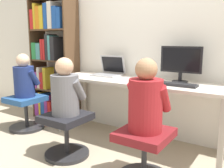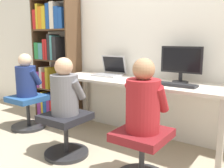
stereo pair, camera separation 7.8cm
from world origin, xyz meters
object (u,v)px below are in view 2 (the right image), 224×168
at_px(person_at_laptop, 65,90).
at_px(office_chair_side, 28,109).
at_px(keyboard, 176,85).
at_px(person_near_shelf, 26,78).
at_px(laptop, 109,71).
at_px(office_chair_right, 66,131).
at_px(office_chair_left, 142,152).
at_px(person_at_monitor, 143,100).
at_px(desktop_monitor, 181,63).
at_px(bookshelf, 52,56).

height_order(person_at_laptop, office_chair_side, person_at_laptop).
height_order(keyboard, person_near_shelf, person_near_shelf).
relative_size(laptop, office_chair_right, 0.77).
xyz_separation_m(office_chair_left, person_at_monitor, (-0.00, 0.00, 0.45)).
xyz_separation_m(desktop_monitor, person_near_shelf, (-1.91, -0.56, -0.26)).
xyz_separation_m(laptop, office_chair_left, (0.92, -0.81, -0.53)).
xyz_separation_m(office_chair_side, person_near_shelf, (0.00, 0.00, 0.43)).
bearing_deg(office_chair_left, person_at_laptop, -178.57).
bearing_deg(bookshelf, person_at_laptop, -36.80).
height_order(keyboard, person_at_monitor, person_at_monitor).
relative_size(desktop_monitor, office_chair_left, 0.97).
distance_m(desktop_monitor, person_at_monitor, 0.86).
xyz_separation_m(desktop_monitor, office_chair_left, (-0.01, -0.83, -0.69)).
distance_m(desktop_monitor, person_at_laptop, 1.25).
xyz_separation_m(office_chair_right, person_at_laptop, (0.00, 0.00, 0.44)).
relative_size(office_chair_right, person_near_shelf, 0.81).
bearing_deg(person_near_shelf, keyboard, 9.95).
bearing_deg(desktop_monitor, laptop, -179.29).
bearing_deg(person_at_laptop, person_near_shelf, 164.26).
height_order(office_chair_right, person_at_laptop, person_at_laptop).
relative_size(person_at_monitor, person_near_shelf, 1.07).
bearing_deg(desktop_monitor, office_chair_right, -136.26).
distance_m(office_chair_right, person_at_monitor, 0.99).
bearing_deg(desktop_monitor, person_near_shelf, -163.64).
distance_m(office_chair_left, bookshelf, 2.23).
bearing_deg(person_near_shelf, desktop_monitor, 16.36).
bearing_deg(office_chair_right, office_chair_side, 164.26).
distance_m(laptop, person_at_monitor, 1.23).
height_order(laptop, office_chair_side, laptop).
bearing_deg(bookshelf, person_near_shelf, -83.01).
height_order(office_chair_left, person_at_laptop, person_at_laptop).
height_order(office_chair_right, person_near_shelf, person_near_shelf).
distance_m(laptop, office_chair_side, 1.24).
xyz_separation_m(desktop_monitor, keyboard, (0.04, -0.22, -0.20)).
height_order(keyboard, bookshelf, bookshelf).
bearing_deg(person_at_laptop, desktop_monitor, 43.61).
relative_size(desktop_monitor, bookshelf, 0.25).
height_order(laptop, person_at_laptop, person_at_laptop).
height_order(office_chair_left, office_chair_side, same).
xyz_separation_m(desktop_monitor, office_chair_right, (-0.89, -0.85, -0.69)).
distance_m(office_chair_left, person_at_laptop, 0.98).
bearing_deg(person_near_shelf, office_chair_left, -7.95).
distance_m(laptop, keyboard, 0.99).
distance_m(keyboard, office_chair_left, 0.78).
xyz_separation_m(keyboard, person_at_monitor, (-0.05, -0.60, -0.04)).
xyz_separation_m(office_chair_right, bookshelf, (-1.08, 0.81, 0.69)).
relative_size(keyboard, office_chair_side, 0.89).
relative_size(bookshelf, office_chair_side, 3.86).
bearing_deg(laptop, person_at_laptop, -87.02).
bearing_deg(office_chair_right, keyboard, 34.31).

